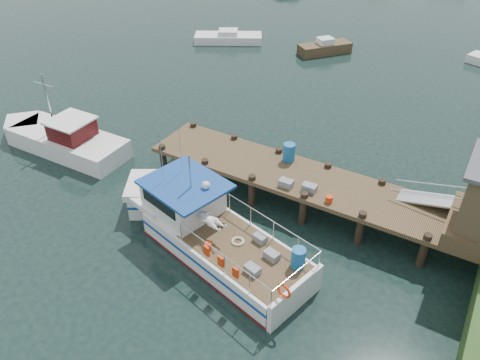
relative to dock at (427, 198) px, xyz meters
The scene contains 6 objects.
ground_plane 6.89m from the dock, behind, with size 160.00×160.00×0.00m, color black.
dock is the anchor object (origin of this frame).
lobster_boat 8.77m from the dock, 148.41° to the right, with size 9.82×4.83×4.74m.
work_boat 18.23m from the dock, behind, with size 8.00×2.60×4.21m.
moored_rowboat 21.87m from the dock, 122.16° to the left, with size 3.72×4.16×1.22m.
moored_a 25.80m from the dock, 139.32° to the left, with size 5.74×4.38×1.02m.
Camera 1 is at (7.60, -15.96, 13.25)m, focal length 35.00 mm.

